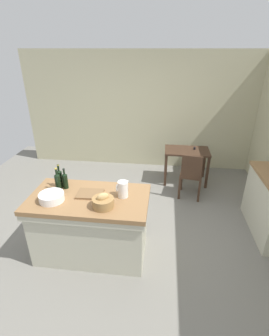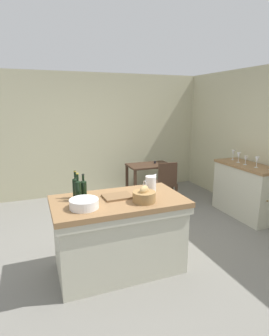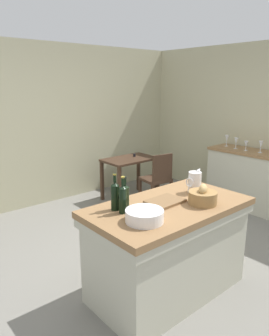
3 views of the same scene
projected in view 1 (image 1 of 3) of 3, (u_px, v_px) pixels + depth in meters
The scene contains 12 objects.
ground_plane at pixel (122, 231), 3.94m from camera, with size 6.76×6.76×0.00m, color slate.
wall_back at pixel (140, 111), 5.70m from camera, with size 5.32×0.12×2.60m, color #B7B28E.
island_table at pixel (91, 223), 3.35m from camera, with size 1.52×0.85×0.90m.
writing_desk at pixel (187, 155), 5.15m from camera, with size 0.90×0.56×0.77m.
wooden_chair at pixel (191, 174), 4.62m from camera, with size 0.46×0.46×0.91m.
pitcher at pixel (123, 189), 3.13m from camera, with size 0.17×0.13×0.25m.
wash_bowl at pixel (52, 197), 3.07m from camera, with size 0.31×0.31×0.10m, color white.
bread_basket at pixel (103, 202), 2.94m from camera, with size 0.26×0.26×0.19m.
cutting_board at pixel (90, 194), 3.21m from camera, with size 0.33×0.25×0.02m, color brown.
wine_bottle_dark at pixel (65, 180), 3.32m from camera, with size 0.07×0.07×0.29m.
wine_bottle_amber at pixel (60, 178), 3.35m from camera, with size 0.07×0.07×0.33m.
wine_bottle_green at pixel (58, 181), 3.26m from camera, with size 0.07×0.07×0.32m.
Camera 1 is at (0.58, -3.07, 2.60)m, focal length 26.66 mm.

